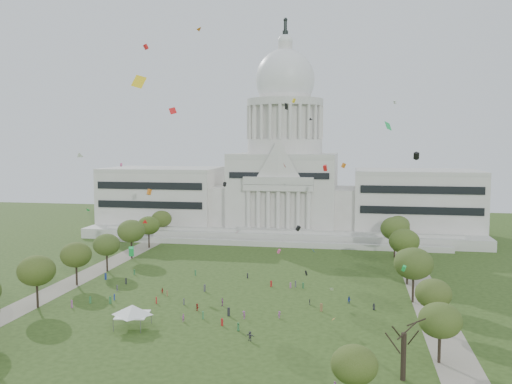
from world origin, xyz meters
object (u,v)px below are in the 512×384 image
(big_bare_tree, at_px, (404,329))
(person_0, at_px, (374,307))
(event_tent, at_px, (132,309))
(capitol, at_px, (284,182))

(big_bare_tree, relative_size, person_0, 7.91)
(big_bare_tree, xyz_separation_m, event_tent, (-54.25, 16.01, -4.76))
(event_tent, bearing_deg, capitol, 82.63)
(big_bare_tree, height_order, person_0, big_bare_tree)
(person_0, bearing_deg, event_tent, -133.39)
(capitol, relative_size, big_bare_tree, 12.50)
(capitol, xyz_separation_m, person_0, (34.58, -104.13, -21.49))
(event_tent, height_order, person_0, event_tent)
(capitol, bearing_deg, big_bare_tree, -74.98)
(capitol, relative_size, event_tent, 15.55)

